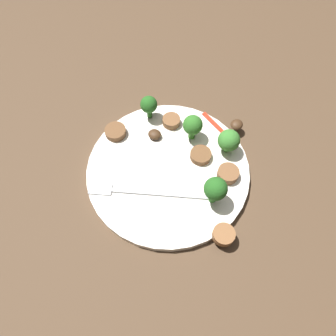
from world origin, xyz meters
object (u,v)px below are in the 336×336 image
sausage_slice_2 (228,176)px  sausage_slice_3 (116,132)px  broccoli_floret_1 (149,105)px  sausage_slice_1 (171,121)px  mushroom_2 (155,134)px  plate (168,170)px  broccoli_floret_3 (215,189)px  broccoli_floret_2 (229,141)px  sausage_slice_4 (201,155)px  fork (139,192)px  broccoli_floret_0 (193,126)px  sausage_slice_0 (224,235)px  mushroom_1 (237,125)px  pepper_strip_0 (213,123)px

sausage_slice_2 → sausage_slice_3: 0.20m
broccoli_floret_1 → sausage_slice_3: size_ratio=1.30×
sausage_slice_1 → mushroom_2: (0.02, 0.03, -0.00)m
plate → broccoli_floret_3: bearing=149.1°
broccoli_floret_1 → sausage_slice_2: 0.17m
broccoli_floret_2 → sausage_slice_4: 0.05m
plate → broccoli_floret_2: 0.11m
plate → broccoli_floret_3: broccoli_floret_3 is taller
fork → broccoli_floret_1: broccoli_floret_1 is taller
plate → broccoli_floret_1: (0.05, -0.10, 0.04)m
plate → sausage_slice_1: size_ratio=8.55×
broccoli_floret_0 → sausage_slice_4: (-0.02, 0.04, -0.02)m
sausage_slice_1 → sausage_slice_4: 0.08m
sausage_slice_1 → broccoli_floret_0: bearing=149.0°
plate → sausage_slice_0: size_ratio=8.22×
fork → broccoli_floret_1: size_ratio=3.96×
sausage_slice_0 → fork: bearing=-20.2°
broccoli_floret_0 → sausage_slice_1: (0.04, -0.02, -0.02)m
broccoli_floret_3 → sausage_slice_0: bearing=110.2°
sausage_slice_1 → sausage_slice_4: size_ratio=0.89×
sausage_slice_2 → sausage_slice_4: sausage_slice_2 is taller
sausage_slice_1 → mushroom_1: same height
sausage_slice_3 → broccoli_floret_1: bearing=-138.0°
sausage_slice_3 → sausage_slice_2: bearing=163.3°
sausage_slice_4 → mushroom_1: mushroom_1 is taller
mushroom_2 → mushroom_1: bearing=-163.1°
broccoli_floret_0 → mushroom_1: (-0.07, -0.03, -0.02)m
broccoli_floret_3 → sausage_slice_2: bearing=-117.1°
fork → broccoli_floret_3: 0.12m
sausage_slice_3 → sausage_slice_4: 0.15m
broccoli_floret_3 → mushroom_2: size_ratio=2.52×
broccoli_floret_2 → sausage_slice_1: broccoli_floret_2 is taller
broccoli_floret_1 → sausage_slice_0: bearing=125.8°
fork → broccoli_floret_0: size_ratio=3.73×
mushroom_1 → plate: bearing=43.3°
sausage_slice_3 → fork: bearing=120.3°
broccoli_floret_1 → mushroom_1: 0.15m
broccoli_floret_1 → pepper_strip_0: (-0.11, -0.00, -0.03)m
sausage_slice_0 → pepper_strip_0: size_ratio=0.61×
broccoli_floret_3 → sausage_slice_3: (0.17, -0.10, -0.03)m
mushroom_2 → pepper_strip_0: (-0.09, -0.04, -0.00)m
plate → fork: fork is taller
broccoli_floret_2 → mushroom_2: size_ratio=2.04×
broccoli_floret_3 → mushroom_1: size_ratio=2.57×
broccoli_floret_1 → mushroom_2: bearing=111.3°
sausage_slice_2 → sausage_slice_3: sausage_slice_2 is taller
mushroom_1 → pepper_strip_0: 0.04m
broccoli_floret_1 → mushroom_2: (-0.02, 0.04, -0.02)m
sausage_slice_4 → sausage_slice_0: bearing=109.5°
plate → pepper_strip_0: size_ratio=4.98×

